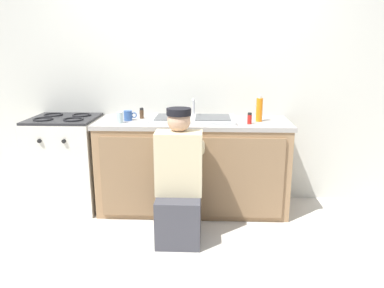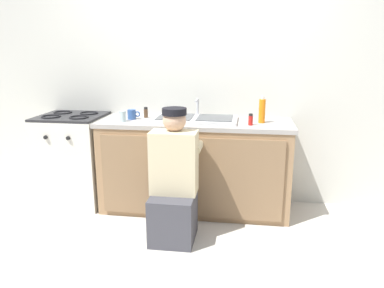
% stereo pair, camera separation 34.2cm
% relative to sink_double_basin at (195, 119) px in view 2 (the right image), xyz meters
% --- Properties ---
extents(ground_plane, '(12.00, 12.00, 0.00)m').
position_rel_sink_double_basin_xyz_m(ground_plane, '(0.00, -0.30, -0.91)').
color(ground_plane, beige).
extents(back_wall, '(6.00, 0.10, 2.50)m').
position_rel_sink_double_basin_xyz_m(back_wall, '(0.00, 0.35, 0.34)').
color(back_wall, silver).
rests_on(back_wall, ground_plane).
extents(counter_cabinet, '(1.81, 0.62, 0.86)m').
position_rel_sink_double_basin_xyz_m(counter_cabinet, '(0.00, -0.01, -0.49)').
color(counter_cabinet, '#997551').
rests_on(counter_cabinet, ground_plane).
extents(countertop, '(1.85, 0.62, 0.04)m').
position_rel_sink_double_basin_xyz_m(countertop, '(0.00, -0.00, -0.04)').
color(countertop, '#9E9993').
rests_on(countertop, counter_cabinet).
extents(sink_double_basin, '(0.80, 0.44, 0.19)m').
position_rel_sink_double_basin_xyz_m(sink_double_basin, '(0.00, 0.00, 0.00)').
color(sink_double_basin, silver).
rests_on(sink_double_basin, countertop).
extents(stove_range, '(0.64, 0.62, 0.93)m').
position_rel_sink_double_basin_xyz_m(stove_range, '(-1.26, -0.00, -0.45)').
color(stove_range, silver).
rests_on(stove_range, ground_plane).
extents(plumber_person, '(0.42, 0.61, 1.10)m').
position_rel_sink_double_basin_xyz_m(plumber_person, '(-0.09, -0.63, -0.45)').
color(plumber_person, '#3F3F47').
rests_on(plumber_person, ground_plane).
extents(spice_bottle_red, '(0.04, 0.04, 0.10)m').
position_rel_sink_double_basin_xyz_m(spice_bottle_red, '(0.52, -0.14, 0.03)').
color(spice_bottle_red, red).
rests_on(spice_bottle_red, countertop).
extents(water_glass, '(0.06, 0.06, 0.10)m').
position_rel_sink_double_basin_xyz_m(water_glass, '(-0.67, -0.14, 0.03)').
color(water_glass, '#ADC6CC').
rests_on(water_glass, countertop).
extents(coffee_mug, '(0.13, 0.08, 0.09)m').
position_rel_sink_double_basin_xyz_m(coffee_mug, '(-0.62, -0.01, 0.03)').
color(coffee_mug, '#335699').
rests_on(coffee_mug, countertop).
extents(spice_bottle_pepper, '(0.04, 0.04, 0.10)m').
position_rel_sink_double_basin_xyz_m(spice_bottle_pepper, '(-0.51, 0.09, 0.03)').
color(spice_bottle_pepper, '#513823').
rests_on(spice_bottle_pepper, countertop).
extents(soap_bottle_orange, '(0.06, 0.06, 0.25)m').
position_rel_sink_double_basin_xyz_m(soap_bottle_orange, '(0.63, -0.01, 0.09)').
color(soap_bottle_orange, orange).
rests_on(soap_bottle_orange, countertop).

